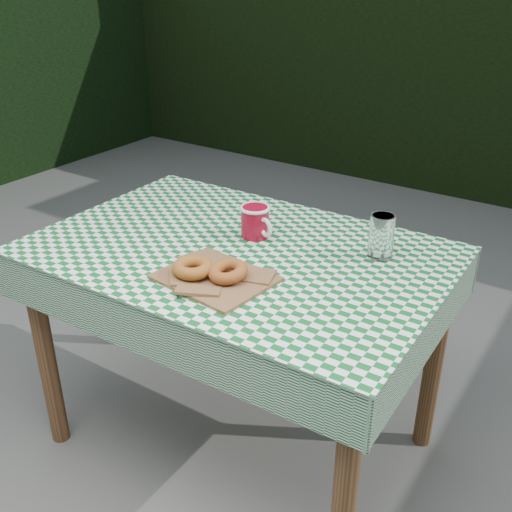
% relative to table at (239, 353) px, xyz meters
% --- Properties ---
extents(ground, '(60.00, 60.00, 0.00)m').
position_rel_table_xyz_m(ground, '(-0.18, -0.04, -0.38)').
color(ground, '#5A5A54').
rests_on(ground, ground).
extents(hedge_north, '(7.00, 0.70, 1.80)m').
position_rel_table_xyz_m(hedge_north, '(-0.18, 3.16, 0.53)').
color(hedge_north, black).
rests_on(hedge_north, ground).
extents(table, '(1.22, 0.83, 0.75)m').
position_rel_table_xyz_m(table, '(0.00, 0.00, 0.00)').
color(table, '#53311C').
rests_on(table, ground).
extents(tablecloth, '(1.24, 0.85, 0.01)m').
position_rel_table_xyz_m(tablecloth, '(0.00, 0.00, 0.38)').
color(tablecloth, '#0D5621').
rests_on(tablecloth, table).
extents(paper_bag, '(0.32, 0.27, 0.02)m').
position_rel_table_xyz_m(paper_bag, '(0.06, -0.19, 0.39)').
color(paper_bag, brown).
rests_on(paper_bag, tablecloth).
extents(bagel_front, '(0.15, 0.15, 0.04)m').
position_rel_table_xyz_m(bagel_front, '(0.01, -0.22, 0.41)').
color(bagel_front, '#A16A21').
rests_on(bagel_front, paper_bag).
extents(bagel_back, '(0.15, 0.15, 0.03)m').
position_rel_table_xyz_m(bagel_back, '(0.10, -0.18, 0.41)').
color(bagel_back, '#9B4B20').
rests_on(bagel_back, paper_bag).
extents(coffee_mug, '(0.23, 0.23, 0.10)m').
position_rel_table_xyz_m(coffee_mug, '(-0.01, 0.10, 0.43)').
color(coffee_mug, maroon).
rests_on(coffee_mug, tablecloth).
extents(drinking_glass, '(0.07, 0.07, 0.13)m').
position_rel_table_xyz_m(drinking_glass, '(0.37, 0.19, 0.45)').
color(drinking_glass, white).
rests_on(drinking_glass, tablecloth).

